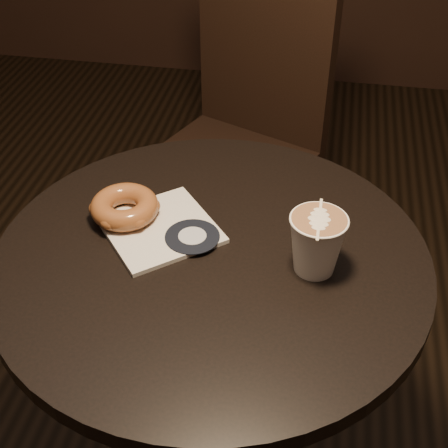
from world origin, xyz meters
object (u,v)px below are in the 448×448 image
object	(u,v)px
doughnut	(125,207)
latte_cup	(316,244)
pastry_bag	(160,229)
cafe_table	(213,335)
chair	(246,114)

from	to	relation	value
doughnut	latte_cup	world-z (taller)	latte_cup
doughnut	latte_cup	xyz separation A→B (m)	(0.32, -0.07, 0.02)
pastry_bag	doughnut	world-z (taller)	doughnut
cafe_table	pastry_bag	world-z (taller)	pastry_bag
latte_cup	doughnut	bearing A→B (deg)	168.39
doughnut	pastry_bag	bearing A→B (deg)	-16.26
pastry_bag	doughnut	bearing A→B (deg)	124.09
chair	pastry_bag	size ratio (longest dim) A/B	5.99
cafe_table	doughnut	world-z (taller)	doughnut
pastry_bag	latte_cup	distance (m)	0.27
chair	latte_cup	world-z (taller)	chair
cafe_table	doughnut	xyz separation A→B (m)	(-0.16, 0.06, 0.23)
doughnut	latte_cup	distance (m)	0.33
chair	pastry_bag	bearing A→B (deg)	-69.72
latte_cup	chair	bearing A→B (deg)	105.65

